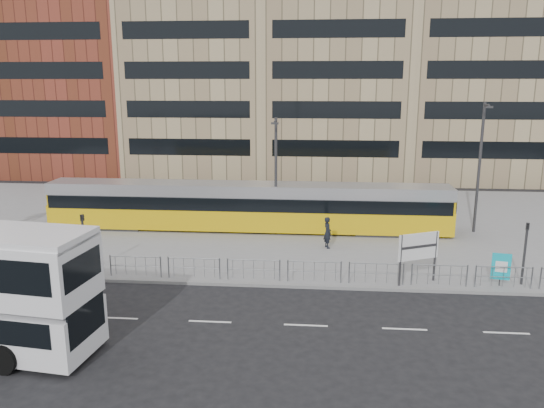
# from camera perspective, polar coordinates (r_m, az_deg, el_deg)

# --- Properties ---
(ground) EXTENTS (120.00, 120.00, 0.00)m
(ground) POSITION_cam_1_polar(r_m,az_deg,el_deg) (26.16, -0.57, -8.93)
(ground) COLOR black
(ground) RESTS_ON ground
(plaza) EXTENTS (64.00, 24.00, 0.15)m
(plaza) POSITION_cam_1_polar(r_m,az_deg,el_deg) (37.50, 1.17, -1.96)
(plaza) COLOR gray
(plaza) RESTS_ON ground
(kerb) EXTENTS (64.00, 0.25, 0.17)m
(kerb) POSITION_cam_1_polar(r_m,az_deg,el_deg) (26.18, -0.56, -8.74)
(kerb) COLOR gray
(kerb) RESTS_ON ground
(building_row) EXTENTS (70.40, 18.40, 31.20)m
(building_row) POSITION_cam_1_polar(r_m,az_deg,el_deg) (58.50, 4.29, 16.09)
(building_row) COLOR maroon
(building_row) RESTS_ON ground
(pedestrian_barrier) EXTENTS (32.07, 0.07, 1.10)m
(pedestrian_barrier) POSITION_cam_1_polar(r_m,az_deg,el_deg) (26.18, 3.92, -6.65)
(pedestrian_barrier) COLOR gray
(pedestrian_barrier) RESTS_ON plaza
(road_markings) EXTENTS (62.00, 0.12, 0.01)m
(road_markings) POSITION_cam_1_polar(r_m,az_deg,el_deg) (22.44, 1.04, -12.81)
(road_markings) COLOR white
(road_markings) RESTS_ON ground
(tram) EXTENTS (26.43, 2.57, 3.11)m
(tram) POSITION_cam_1_polar(r_m,az_deg,el_deg) (35.06, -2.71, -0.28)
(tram) COLOR gold
(tram) RESTS_ON plaza
(station_sign) EXTENTS (2.04, 1.01, 2.54)m
(station_sign) POSITION_cam_1_polar(r_m,az_deg,el_deg) (26.63, 15.48, -4.66)
(station_sign) COLOR #2D2D30
(station_sign) RESTS_ON plaza
(ad_panel) EXTENTS (0.87, 0.23, 1.63)m
(ad_panel) POSITION_cam_1_polar(r_m,az_deg,el_deg) (27.85, 23.41, -6.23)
(ad_panel) COLOR #2D2D30
(ad_panel) RESTS_ON plaza
(pedestrian) EXTENTS (0.67, 0.80, 1.88)m
(pedestrian) POSITION_cam_1_polar(r_m,az_deg,el_deg) (31.49, 5.99, -3.06)
(pedestrian) COLOR black
(pedestrian) RESTS_ON plaza
(traffic_light_west) EXTENTS (0.20, 0.23, 3.10)m
(traffic_light_west) POSITION_cam_1_polar(r_m,az_deg,el_deg) (28.64, -19.62, -3.25)
(traffic_light_west) COLOR #2D2D30
(traffic_light_west) RESTS_ON plaza
(traffic_light_east) EXTENTS (0.22, 0.24, 3.10)m
(traffic_light_east) POSITION_cam_1_polar(r_m,az_deg,el_deg) (28.21, 25.60, -4.04)
(traffic_light_east) COLOR #2D2D30
(traffic_light_east) RESTS_ON plaza
(lamp_post_west) EXTENTS (0.45, 1.04, 7.47)m
(lamp_post_west) POSITION_cam_1_polar(r_m,az_deg,el_deg) (33.48, 0.41, 3.53)
(lamp_post_west) COLOR #2D2D30
(lamp_post_west) RESTS_ON plaza
(lamp_post_east) EXTENTS (0.45, 1.04, 8.42)m
(lamp_post_east) POSITION_cam_1_polar(r_m,az_deg,el_deg) (36.34, 21.46, 4.15)
(lamp_post_east) COLOR #2D2D30
(lamp_post_east) RESTS_ON plaza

